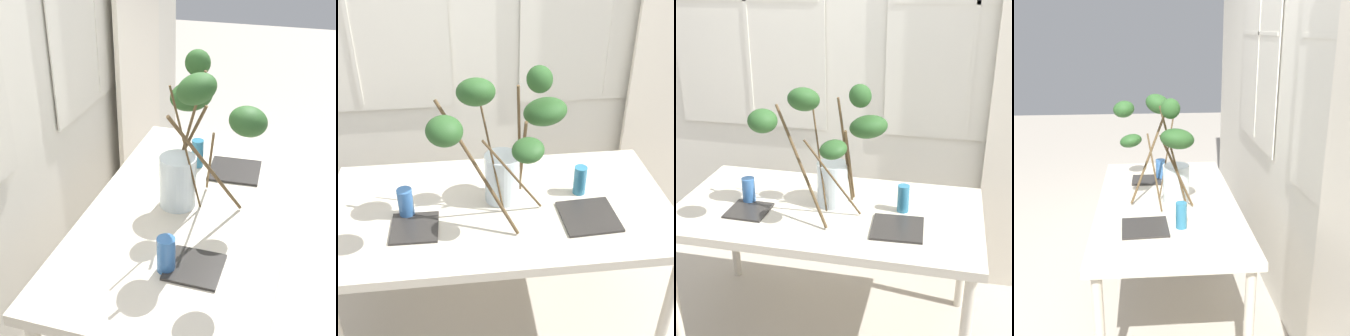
% 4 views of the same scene
% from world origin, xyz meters
% --- Properties ---
extents(ground, '(14.00, 14.00, 0.00)m').
position_xyz_m(ground, '(0.00, 0.00, 0.00)').
color(ground, '#B7AD9E').
extents(back_wall_with_windows, '(4.61, 0.14, 2.85)m').
position_xyz_m(back_wall_with_windows, '(-0.00, 0.78, 1.44)').
color(back_wall_with_windows, silver).
rests_on(back_wall_with_windows, ground).
extents(dining_table, '(1.59, 0.85, 0.77)m').
position_xyz_m(dining_table, '(0.00, 0.00, 0.70)').
color(dining_table, beige).
rests_on(dining_table, ground).
extents(vase_with_branches, '(0.62, 0.51, 0.68)m').
position_xyz_m(vase_with_branches, '(0.03, -0.01, 1.11)').
color(vase_with_branches, silver).
rests_on(vase_with_branches, dining_table).
extents(drinking_glass_blue_left, '(0.07, 0.07, 0.14)m').
position_xyz_m(drinking_glass_blue_left, '(-0.42, -0.03, 0.84)').
color(drinking_glass_blue_left, '#386BAD').
rests_on(drinking_glass_blue_left, dining_table).
extents(drinking_glass_blue_right, '(0.06, 0.06, 0.14)m').
position_xyz_m(drinking_glass_blue_right, '(0.39, 0.06, 0.84)').
color(drinking_glass_blue_right, teal).
rests_on(drinking_glass_blue_right, dining_table).
extents(plate_square_left, '(0.21, 0.21, 0.01)m').
position_xyz_m(plate_square_left, '(-0.38, -0.12, 0.78)').
color(plate_square_left, '#2D2B28').
rests_on(plate_square_left, dining_table).
extents(plate_square_right, '(0.26, 0.26, 0.01)m').
position_xyz_m(plate_square_right, '(0.38, -0.14, 0.78)').
color(plate_square_right, '#2D2B28').
rests_on(plate_square_right, dining_table).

